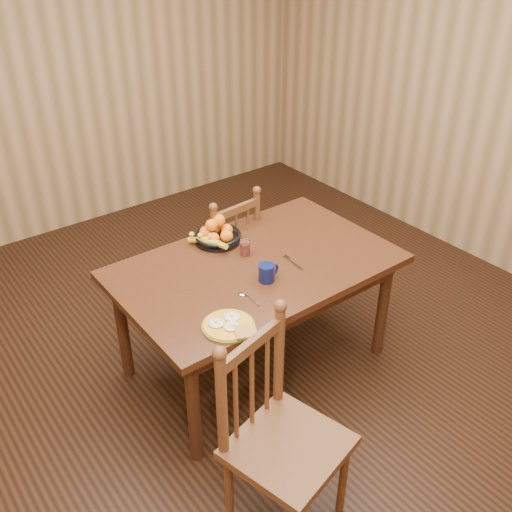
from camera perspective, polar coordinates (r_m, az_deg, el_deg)
room at (r=3.01m, az=0.00°, el=8.94°), size 4.52×5.02×2.72m
dining_table at (r=3.34m, az=0.00°, el=-1.97°), size 1.60×1.00×0.75m
chair_far at (r=3.90m, az=-3.31°, el=-0.06°), size 0.47×0.45×0.96m
chair_near at (r=2.64m, az=2.44°, el=-17.78°), size 0.57×0.55×1.05m
breakfast_plate at (r=2.81m, az=-2.70°, el=-6.94°), size 0.26×0.30×0.04m
fork at (r=3.30m, az=3.63°, el=-0.59°), size 0.04×0.18×0.00m
spoon at (r=3.02m, az=-1.09°, el=-4.01°), size 0.04×0.16×0.01m
coffee_mug at (r=3.12m, az=1.13°, el=-1.65°), size 0.13×0.09×0.10m
juice_glass at (r=3.35m, az=-1.11°, el=0.80°), size 0.06×0.06×0.09m
fruit_bowl at (r=3.49m, az=-3.98°, el=2.18°), size 0.32×0.32×0.17m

